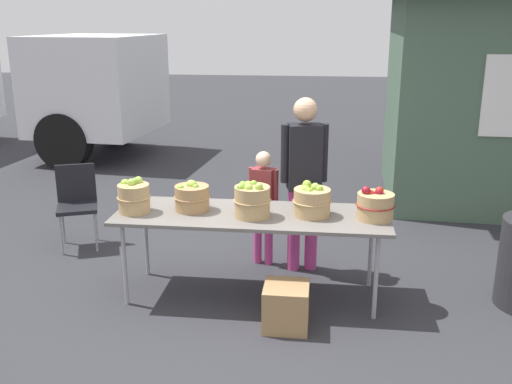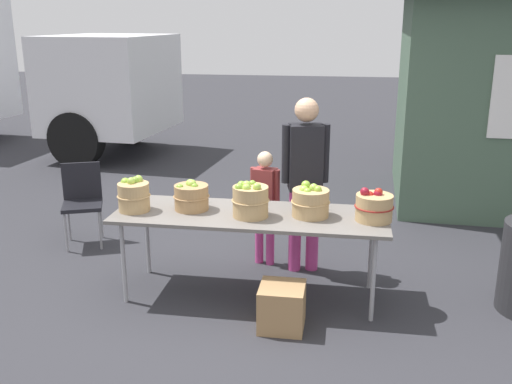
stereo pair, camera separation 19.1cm
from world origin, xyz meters
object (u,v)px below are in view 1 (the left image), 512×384
Objects in this scene: vendor_adult at (304,171)px; child_customer at (263,199)px; apple_basket_red_0 at (375,205)px; apple_basket_green_0 at (134,197)px; produce_crate at (286,306)px; apple_basket_green_2 at (252,200)px; apple_basket_green_3 at (312,201)px; apple_basket_green_1 at (192,197)px; folding_chair at (77,199)px; market_table at (252,218)px.

child_customer is at bearing -24.84° from vendor_adult.
child_customer reaches higher than apple_basket_red_0.
vendor_adult is at bearing 25.93° from apple_basket_green_0.
vendor_adult is 4.73× the size of produce_crate.
child_customer reaches higher than apple_basket_green_2.
vendor_adult reaches higher than produce_crate.
child_customer reaches higher than apple_basket_green_3.
apple_basket_green_0 is 2.01m from apple_basket_red_0.
apple_basket_green_1 is 1.75m from folding_chair.
child_customer is (0.01, 0.77, -0.22)m from apple_basket_green_2.
folding_chair is (-2.37, 0.33, -0.46)m from vendor_adult.
apple_basket_green_1 is at bearing 176.40° from market_table.
apple_basket_green_2 is at bearing -81.34° from market_table.
apple_basket_green_0 is at bearing -176.58° from apple_basket_green_3.
apple_basket_red_0 is at bearing 3.55° from apple_basket_green_2.
vendor_adult reaches higher than apple_basket_green_2.
apple_basket_green_0 reaches higher than market_table.
apple_basket_green_2 is at bearing 47.31° from vendor_adult.
apple_basket_green_0 is 1.50m from apple_basket_green_3.
child_customer is (-0.39, 0.09, -0.31)m from vendor_adult.
market_table reaches higher than produce_crate.
market_table is 1.03m from apple_basket_red_0.
apple_basket_green_1 is 0.96× the size of apple_basket_green_3.
market_table is at bearing -3.60° from apple_basket_green_1.
child_customer is 2.01m from folding_chair.
vendor_adult is (1.40, 0.68, 0.09)m from apple_basket_green_0.
apple_basket_green_3 is 0.85m from child_customer.
child_customer reaches higher than market_table.
produce_crate is at bearing 118.18° from child_customer.
vendor_adult is at bearing 98.78° from apple_basket_green_3.
apple_basket_green_3 reaches higher than apple_basket_red_0.
folding_chair is 2.47× the size of produce_crate.
produce_crate is at bearing -18.39° from apple_basket_green_0.
market_table is 2.04× the size of child_customer.
apple_basket_green_3 is at bearing 72.63° from produce_crate.
apple_basket_green_2 is 0.97× the size of apple_basket_green_3.
apple_basket_green_3 is 0.29× the size of child_customer.
market_table is 7.85× the size of apple_basket_green_0.
apple_basket_green_3 is 0.52m from apple_basket_red_0.
apple_basket_red_0 is at bearing 36.56° from produce_crate.
apple_basket_green_0 is 1.56m from vendor_adult.
market_table is 7.32× the size of apple_basket_green_2.
produce_crate is (-0.17, -0.53, -0.70)m from apple_basket_green_3.
apple_basket_red_0 reaches higher than produce_crate.
apple_basket_green_1 is 1.53m from apple_basket_red_0.
apple_basket_green_0 is at bearing -175.77° from market_table.
produce_crate is at bearing -107.37° from apple_basket_green_3.
vendor_adult is (-0.61, 0.62, 0.11)m from apple_basket_red_0.
apple_basket_green_2 is at bearing 0.09° from apple_basket_green_0.
produce_crate is at bearing -32.71° from apple_basket_green_1.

